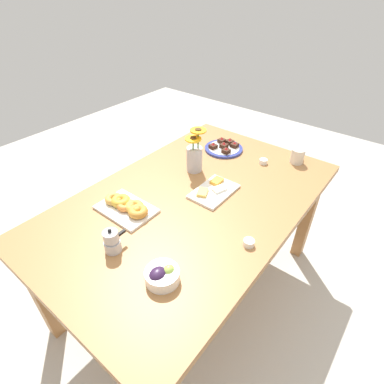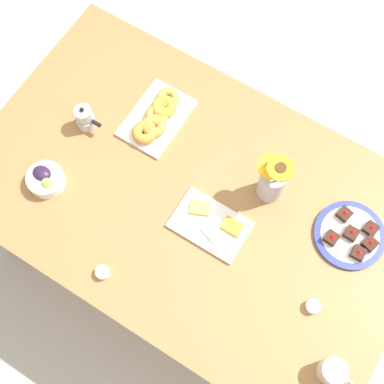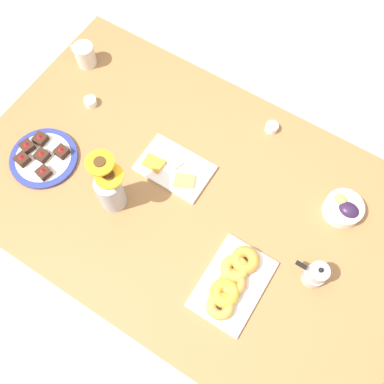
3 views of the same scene
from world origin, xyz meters
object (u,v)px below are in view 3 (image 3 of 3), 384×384
(dining_table, at_px, (192,206))
(flower_vase, at_px, (110,190))
(cheese_platter, at_px, (174,168))
(moka_pot, at_px, (315,275))
(croissant_platter, at_px, (232,282))
(jam_cup_honey, at_px, (90,102))
(dessert_plate, at_px, (43,157))
(coffee_mug, at_px, (85,55))
(grape_bowl, at_px, (344,208))
(jam_cup_berry, at_px, (272,127))

(dining_table, relative_size, flower_vase, 6.16)
(cheese_platter, height_order, moka_pot, moka_pot)
(croissant_platter, xyz_separation_m, jam_cup_honey, (0.81, -0.31, -0.01))
(jam_cup_honey, relative_size, flower_vase, 0.18)
(flower_vase, bearing_deg, cheese_platter, -116.80)
(croissant_platter, height_order, dessert_plate, same)
(croissant_platter, bearing_deg, dessert_plate, -1.97)
(coffee_mug, bearing_deg, grape_bowl, 177.68)
(jam_cup_honey, height_order, moka_pot, moka_pot)
(cheese_platter, bearing_deg, coffee_mug, -21.16)
(cheese_platter, bearing_deg, jam_cup_berry, -122.98)
(croissant_platter, relative_size, jam_cup_honey, 5.90)
(coffee_mug, height_order, flower_vase, flower_vase)
(cheese_platter, distance_m, dessert_plate, 0.48)
(dining_table, bearing_deg, flower_vase, 35.49)
(dining_table, bearing_deg, moka_pot, 175.74)
(coffee_mug, bearing_deg, jam_cup_honey, 132.09)
(cheese_platter, distance_m, moka_pot, 0.60)
(cheese_platter, height_order, croissant_platter, croissant_platter)
(grape_bowl, relative_size, croissant_platter, 0.47)
(dessert_plate, xyz_separation_m, moka_pot, (-1.02, -0.13, 0.04))
(dining_table, distance_m, dessert_plate, 0.57)
(jam_cup_berry, relative_size, flower_vase, 0.18)
(dining_table, distance_m, cheese_platter, 0.16)
(cheese_platter, relative_size, flower_vase, 1.00)
(dessert_plate, distance_m, flower_vase, 0.33)
(dessert_plate, xyz_separation_m, flower_vase, (-0.32, -0.00, 0.08))
(dining_table, xyz_separation_m, moka_pot, (-0.48, 0.04, 0.13))
(jam_cup_honey, height_order, flower_vase, flower_vase)
(dining_table, height_order, jam_cup_honey, jam_cup_honey)
(croissant_platter, distance_m, flower_vase, 0.50)
(jam_cup_honey, distance_m, jam_cup_berry, 0.70)
(croissant_platter, distance_m, dessert_plate, 0.81)
(dining_table, relative_size, cheese_platter, 6.15)
(coffee_mug, xyz_separation_m, flower_vase, (-0.46, 0.43, 0.04))
(jam_cup_berry, bearing_deg, croissant_platter, 105.87)
(cheese_platter, xyz_separation_m, moka_pot, (-0.60, 0.09, 0.04))
(croissant_platter, bearing_deg, jam_cup_berry, -74.13)
(grape_bowl, bearing_deg, moka_pot, 93.23)
(coffee_mug, bearing_deg, dessert_plate, 107.78)
(dining_table, bearing_deg, grape_bowl, -153.96)
(flower_vase, bearing_deg, dessert_plate, 0.81)
(dessert_plate, relative_size, flower_vase, 0.95)
(grape_bowl, relative_size, jam_cup_berry, 2.75)
(jam_cup_berry, bearing_deg, grape_bowl, 155.54)
(grape_bowl, height_order, moka_pot, moka_pot)
(grape_bowl, distance_m, jam_cup_honey, 1.01)
(cheese_platter, relative_size, jam_cup_honey, 5.42)
(flower_vase, bearing_deg, grape_bowl, -150.72)
(grape_bowl, xyz_separation_m, flower_vase, (0.69, 0.39, 0.06))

